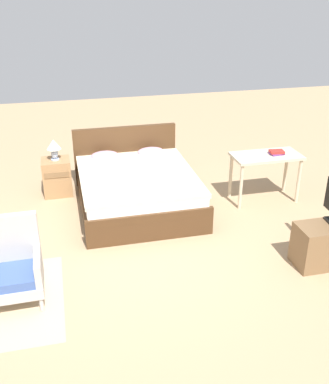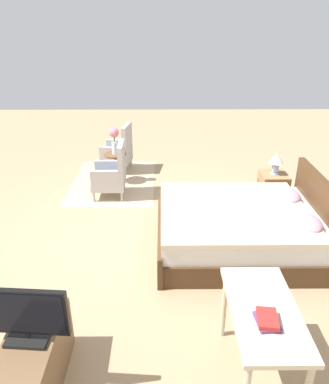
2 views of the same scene
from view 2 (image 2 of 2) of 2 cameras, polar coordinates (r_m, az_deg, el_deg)
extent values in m
plane|color=#A38460|center=(5.20, -0.63, -7.05)|extent=(16.00, 16.00, 0.00)
cube|color=tan|center=(7.01, -7.75, 1.61)|extent=(2.10, 1.50, 0.01)
cube|color=#472D19|center=(5.02, 11.09, -6.99)|extent=(1.67, 2.10, 0.28)
cube|color=white|center=(4.89, 11.34, -4.40)|extent=(1.61, 2.01, 0.24)
cube|color=beige|center=(4.80, 10.51, -2.86)|extent=(1.66, 1.84, 0.06)
cube|color=#472D19|center=(5.16, 22.43, -3.32)|extent=(1.70, 0.08, 0.96)
cube|color=#472D19|center=(4.89, -0.67, -6.59)|extent=(1.70, 0.06, 0.40)
ellipsoid|color=#B28499|center=(5.32, 18.47, -0.44)|extent=(0.44, 0.28, 0.14)
ellipsoid|color=#B28499|center=(4.70, 21.20, -4.37)|extent=(0.44, 0.28, 0.14)
cylinder|color=#ADA8A3|center=(7.80, -8.46, 4.67)|extent=(0.04, 0.04, 0.16)
cylinder|color=#ADA8A3|center=(7.39, -9.46, 3.43)|extent=(0.04, 0.04, 0.16)
cylinder|color=#ADA8A3|center=(7.68, -5.16, 4.52)|extent=(0.04, 0.04, 0.16)
cylinder|color=#ADA8A3|center=(7.26, -6.00, 3.26)|extent=(0.04, 0.04, 0.16)
cube|color=#ADA8A3|center=(7.48, -7.33, 4.99)|extent=(0.62, 0.62, 0.12)
cube|color=#3D5693|center=(7.44, -7.37, 5.79)|extent=(0.57, 0.57, 0.10)
cube|color=#ADA8A3|center=(7.30, -5.73, 7.72)|extent=(0.55, 0.16, 0.64)
cube|color=#ADA8A3|center=(7.63, -6.93, 6.93)|extent=(0.15, 0.52, 0.26)
cube|color=#ADA8A3|center=(7.20, -7.90, 5.78)|extent=(0.15, 0.52, 0.26)
cylinder|color=#ADA8A3|center=(6.68, -10.14, 1.00)|extent=(0.04, 0.04, 0.16)
cylinder|color=#ADA8A3|center=(6.27, -10.71, -0.71)|extent=(0.04, 0.04, 0.16)
cylinder|color=#ADA8A3|center=(6.63, -6.20, 1.05)|extent=(0.04, 0.04, 0.16)
cylinder|color=#ADA8A3|center=(6.21, -6.52, -0.67)|extent=(0.04, 0.04, 0.16)
cube|color=#ADA8A3|center=(6.39, -8.47, 1.34)|extent=(0.55, 0.55, 0.12)
cube|color=#3D5693|center=(6.34, -8.53, 2.25)|extent=(0.50, 0.50, 0.10)
cube|color=#ADA8A3|center=(6.22, -6.58, 4.57)|extent=(0.54, 0.09, 0.64)
cube|color=#ADA8A3|center=(6.53, -8.35, 3.69)|extent=(0.08, 0.51, 0.26)
cube|color=#ADA8A3|center=(6.10, -8.83, 2.09)|extent=(0.08, 0.51, 0.26)
cylinder|color=brown|center=(7.00, -7.27, 1.68)|extent=(0.28, 0.28, 0.03)
cylinder|color=brown|center=(6.91, -7.39, 3.66)|extent=(0.06, 0.06, 0.49)
cylinder|color=brown|center=(6.82, -7.51, 5.69)|extent=(0.40, 0.40, 0.02)
cylinder|color=silver|center=(6.78, -7.56, 6.67)|extent=(0.11, 0.11, 0.22)
cylinder|color=#477538|center=(6.73, -7.64, 7.96)|extent=(0.02, 0.02, 0.10)
sphere|color=#DB7084|center=(6.69, -7.70, 8.96)|extent=(0.17, 0.17, 0.17)
cube|color=#997047|center=(6.11, 16.10, 0.14)|extent=(0.44, 0.40, 0.58)
cube|color=brown|center=(6.01, 14.35, 1.15)|extent=(0.37, 0.01, 0.09)
cylinder|color=#9EADC6|center=(6.00, 16.44, 2.77)|extent=(0.13, 0.13, 0.02)
ellipsoid|color=#9EADC6|center=(5.97, 16.54, 3.56)|extent=(0.11, 0.11, 0.16)
cone|color=silver|center=(5.92, 16.72, 4.96)|extent=(0.22, 0.22, 0.15)
cube|color=brown|center=(3.44, -19.29, -23.49)|extent=(0.96, 0.40, 0.53)
cube|color=black|center=(3.24, -20.02, -20.18)|extent=(0.22, 0.33, 0.03)
cylinder|color=black|center=(3.21, -20.13, -19.67)|extent=(0.04, 0.04, 0.05)
cube|color=black|center=(3.06, -20.76, -16.67)|extent=(0.10, 0.68, 0.39)
cube|color=black|center=(3.05, -20.95, -16.97)|extent=(0.05, 0.63, 0.36)
cylinder|color=beige|center=(3.65, 9.06, -16.74)|extent=(0.05, 0.05, 0.71)
cylinder|color=beige|center=(3.73, 15.70, -16.30)|extent=(0.05, 0.05, 0.71)
cube|color=beige|center=(3.10, 14.93, -17.05)|extent=(1.04, 0.52, 0.04)
cube|color=#66387A|center=(2.97, 15.35, -18.53)|extent=(0.22, 0.17, 0.03)
cube|color=#AD2823|center=(2.95, 15.42, -18.09)|extent=(0.23, 0.17, 0.04)
camera|label=1|loc=(7.23, -48.39, 20.35)|focal=42.00mm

